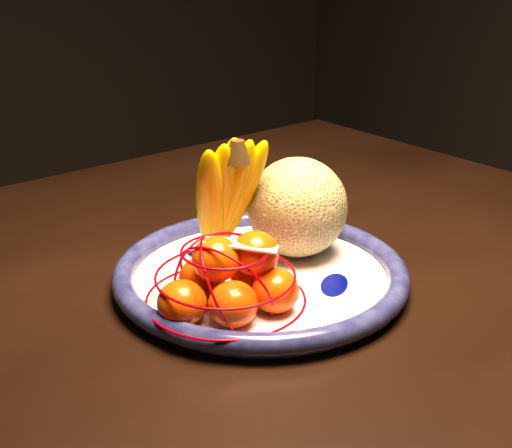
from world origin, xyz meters
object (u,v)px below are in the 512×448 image
cantaloupe (297,207)px  banana_bunch (224,194)px  dining_table (80,404)px  fruit_bowl (261,274)px  mandarin_bag (230,281)px

cantaloupe → banana_bunch: bearing=165.1°
dining_table → banana_bunch: (0.20, 0.04, 0.18)m
dining_table → fruit_bowl: fruit_bowl is taller
banana_bunch → fruit_bowl: bearing=-71.4°
banana_bunch → dining_table: bearing=-168.5°
cantaloupe → mandarin_bag: bearing=-150.2°
dining_table → fruit_bowl: (0.21, -0.01, 0.10)m
cantaloupe → mandarin_bag: cantaloupe is taller
dining_table → mandarin_bag: bearing=-29.1°
fruit_bowl → banana_bunch: 0.10m
dining_table → fruit_bowl: size_ratio=5.17×
fruit_bowl → mandarin_bag: mandarin_bag is taller
banana_bunch → mandarin_bag: banana_bunch is taller
fruit_bowl → mandarin_bag: 0.09m
dining_table → cantaloupe: (0.28, 0.02, 0.15)m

